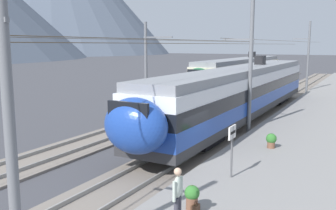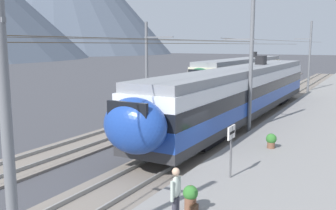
# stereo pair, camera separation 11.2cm
# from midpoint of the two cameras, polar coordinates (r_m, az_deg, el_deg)

# --- Properties ---
(ground_plane) EXTENTS (400.00, 400.00, 0.00)m
(ground_plane) POSITION_cam_midpoint_polar(r_m,az_deg,el_deg) (16.97, 2.38, -9.48)
(ground_plane) COLOR #424247
(platform_slab) EXTENTS (120.00, 6.82, 0.37)m
(platform_slab) POSITION_cam_midpoint_polar(r_m,az_deg,el_deg) (15.62, 16.80, -10.84)
(platform_slab) COLOR gray
(platform_slab) RESTS_ON ground
(track_near) EXTENTS (120.00, 3.00, 0.28)m
(track_near) POSITION_cam_midpoint_polar(r_m,az_deg,el_deg) (17.38, -0.49, -8.79)
(track_near) COLOR slate
(track_near) RESTS_ON ground
(track_far) EXTENTS (120.00, 3.00, 0.28)m
(track_far) POSITION_cam_midpoint_polar(r_m,az_deg,el_deg) (20.49, -14.06, -6.27)
(track_far) COLOR slate
(track_far) RESTS_ON ground
(train_near_platform) EXTENTS (28.33, 3.02, 4.27)m
(train_near_platform) POSITION_cam_midpoint_polar(r_m,az_deg,el_deg) (26.82, 10.96, 2.14)
(train_near_platform) COLOR #2D2D30
(train_near_platform) RESTS_ON track_near
(train_far_track) EXTENTS (25.64, 2.88, 4.27)m
(train_far_track) POSITION_cam_midpoint_polar(r_m,az_deg,el_deg) (44.59, 10.94, 4.86)
(train_far_track) COLOR #2D2D30
(train_far_track) RESTS_ON track_far
(catenary_mast_west) EXTENTS (45.82, 1.89, 7.13)m
(catenary_mast_west) POSITION_cam_midpoint_polar(r_m,az_deg,el_deg) (8.41, -23.78, -2.85)
(catenary_mast_west) COLOR slate
(catenary_mast_west) RESTS_ON ground
(catenary_mast_mid) EXTENTS (45.82, 1.89, 8.24)m
(catenary_mast_mid) POSITION_cam_midpoint_polar(r_m,az_deg,el_deg) (22.92, 12.02, 6.02)
(catenary_mast_mid) COLOR slate
(catenary_mast_mid) RESTS_ON ground
(catenary_mast_east) EXTENTS (45.82, 1.89, 7.95)m
(catenary_mast_east) POSITION_cam_midpoint_polar(r_m,az_deg,el_deg) (44.45, 20.27, 6.94)
(catenary_mast_east) COLOR slate
(catenary_mast_east) RESTS_ON ground
(catenary_mast_far_side) EXTENTS (45.82, 2.49, 7.16)m
(catenary_mast_far_side) POSITION_cam_midpoint_polar(r_m,az_deg,el_deg) (29.51, -3.18, 6.04)
(catenary_mast_far_side) COLOR slate
(catenary_mast_far_side) RESTS_ON ground
(platform_sign) EXTENTS (0.70, 0.08, 2.03)m
(platform_sign) POSITION_cam_midpoint_polar(r_m,az_deg,el_deg) (14.49, 9.47, -5.20)
(platform_sign) COLOR #59595B
(platform_sign) RESTS_ON platform_slab
(passenger_walking) EXTENTS (0.53, 0.22, 1.69)m
(passenger_walking) POSITION_cam_midpoint_polar(r_m,az_deg,el_deg) (10.77, 1.18, -13.26)
(passenger_walking) COLOR #383842
(passenger_walking) RESTS_ON platform_slab
(handbag_beside_passenger) EXTENTS (0.32, 0.18, 0.38)m
(handbag_beside_passenger) POSITION_cam_midpoint_polar(r_m,az_deg,el_deg) (11.84, 3.89, -15.41)
(handbag_beside_passenger) COLOR #472D1E
(handbag_beside_passenger) RESTS_ON platform_slab
(potted_plant_platform_edge) EXTENTS (0.52, 0.52, 0.73)m
(potted_plant_platform_edge) POSITION_cam_midpoint_polar(r_m,az_deg,el_deg) (19.27, 15.22, -5.09)
(potted_plant_platform_edge) COLOR brown
(potted_plant_platform_edge) RESTS_ON platform_slab
(potted_plant_by_shelter) EXTENTS (0.47, 0.47, 0.78)m
(potted_plant_by_shelter) POSITION_cam_midpoint_polar(r_m,az_deg,el_deg) (11.93, 3.38, -13.57)
(potted_plant_by_shelter) COLOR brown
(potted_plant_by_shelter) RESTS_ON platform_slab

